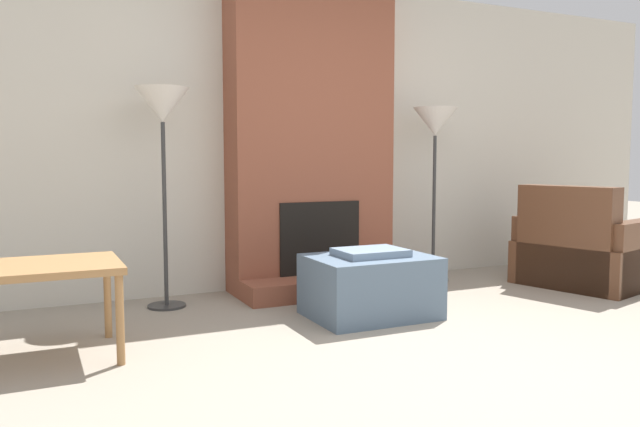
# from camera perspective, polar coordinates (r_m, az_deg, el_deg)

# --- Properties ---
(ground_plane) EXTENTS (24.00, 24.00, 0.00)m
(ground_plane) POSITION_cam_1_polar(r_m,az_deg,el_deg) (3.36, 16.95, -14.21)
(ground_plane) COLOR gray
(wall_back) EXTENTS (8.14, 0.06, 2.60)m
(wall_back) POSITION_cam_1_polar(r_m,az_deg,el_deg) (5.43, -1.79, 7.19)
(wall_back) COLOR beige
(wall_back) RESTS_ON ground_plane
(fireplace) EXTENTS (1.39, 0.70, 2.60)m
(fireplace) POSITION_cam_1_polar(r_m,az_deg,el_deg) (5.21, -0.77, 6.54)
(fireplace) COLOR brown
(fireplace) RESTS_ON ground_plane
(ottoman) EXTENTS (0.84, 0.64, 0.47)m
(ottoman) POSITION_cam_1_polar(r_m,az_deg,el_deg) (4.36, 4.62, -6.54)
(ottoman) COLOR slate
(ottoman) RESTS_ON ground_plane
(armchair) EXTENTS (1.05, 1.16, 0.87)m
(armchair) POSITION_cam_1_polar(r_m,az_deg,el_deg) (5.81, 22.67, -3.49)
(armchair) COLOR brown
(armchair) RESTS_ON ground_plane
(side_table) EXTENTS (0.79, 0.65, 0.53)m
(side_table) POSITION_cam_1_polar(r_m,az_deg,el_deg) (3.72, -23.95, -5.14)
(side_table) COLOR #9E7042
(side_table) RESTS_ON ground_plane
(floor_lamp_left) EXTENTS (0.39, 0.39, 1.61)m
(floor_lamp_left) POSITION_cam_1_polar(r_m,az_deg,el_deg) (4.69, -14.20, 8.70)
(floor_lamp_left) COLOR #333333
(floor_lamp_left) RESTS_ON ground_plane
(floor_lamp_right) EXTENTS (0.39, 0.39, 1.55)m
(floor_lamp_right) POSITION_cam_1_polar(r_m,az_deg,el_deg) (5.65, 10.48, 7.54)
(floor_lamp_right) COLOR #333333
(floor_lamp_right) RESTS_ON ground_plane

